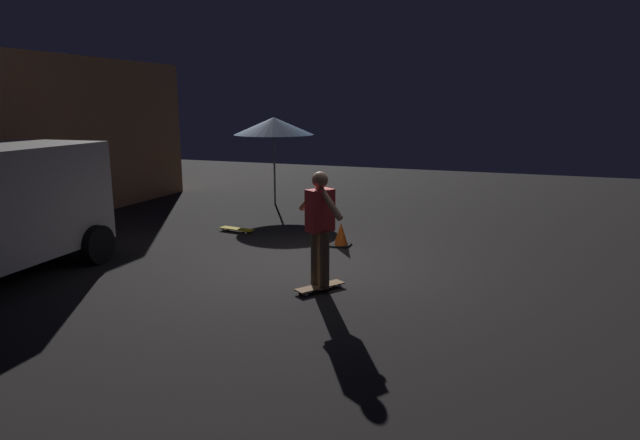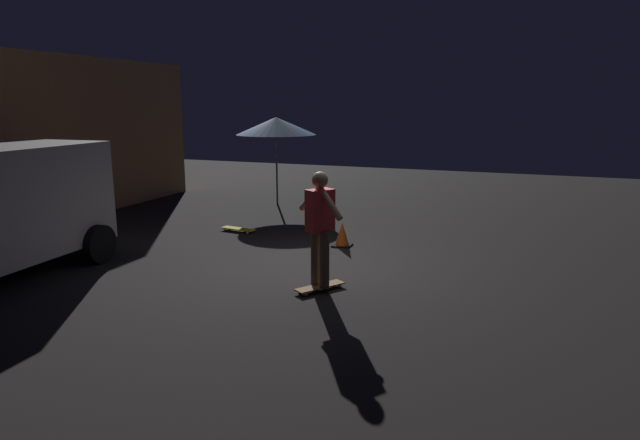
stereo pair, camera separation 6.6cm
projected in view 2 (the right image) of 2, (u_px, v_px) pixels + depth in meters
ground_plane at (313, 267)px, 9.10m from camera, size 28.00×28.00×0.00m
patio_umbrella at (276, 126)px, 14.28m from camera, size 2.10×2.10×2.30m
skateboard_ridden at (320, 287)px, 7.95m from camera, size 0.76×0.60×0.07m
skateboard_spare at (238, 229)px, 11.56m from camera, size 0.31×0.80×0.07m
skater at (320, 221)px, 7.74m from camera, size 0.61×0.87×1.67m
traffic_cone at (342, 235)px, 10.36m from camera, size 0.34×0.34×0.46m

